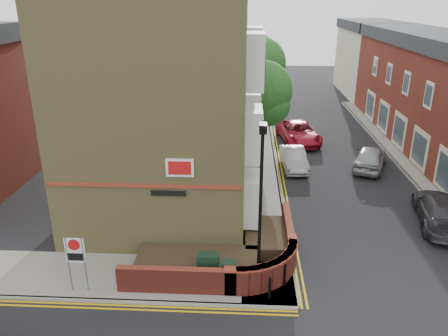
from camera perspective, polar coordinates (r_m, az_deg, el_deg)
ground at (r=16.34m, az=-1.40°, el=-17.58°), size 120.00×120.00×0.00m
pavement_corner at (r=18.04m, az=-12.50°, el=-13.67°), size 13.00×3.00×0.12m
pavement_main at (r=30.44m, az=4.68°, el=1.68°), size 2.00×32.00×0.12m
pavement_far at (r=30.09m, az=26.24°, el=-0.79°), size 4.00×40.00×0.12m
kerb_side at (r=16.89m, az=-13.85°, el=-16.54°), size 13.00×0.15×0.12m
kerb_main_near at (r=30.49m, az=6.56°, el=1.64°), size 0.15×32.00×0.12m
kerb_main_far at (r=29.35m, az=22.66°, el=-0.73°), size 0.15×40.00×0.12m
yellow_lines_side at (r=16.74m, az=-14.08°, el=-17.20°), size 13.00×0.28×0.01m
yellow_lines_main at (r=30.52m, az=7.02°, el=1.54°), size 0.28×32.00×0.01m
corner_building at (r=21.42m, az=-7.60°, el=10.29°), size 8.95×10.40×13.60m
garden_wall at (r=18.34m, az=-0.79°, el=-12.68°), size 6.80×6.00×1.20m
lamppost at (r=15.51m, az=4.76°, el=-5.23°), size 0.25×0.50×6.30m
utility_cabinet_large at (r=16.97m, az=-2.11°, el=-12.89°), size 0.80×0.45×1.20m
utility_cabinet_small at (r=16.71m, az=0.61°, el=-13.70°), size 0.55×0.40×1.10m
bollard_near at (r=16.29m, az=5.98°, el=-15.29°), size 0.11×0.11×0.90m
bollard_far at (r=16.99m, az=7.94°, el=-13.68°), size 0.11×0.11×0.90m
zone_sign at (r=16.86m, az=-18.82°, el=-10.67°), size 0.72×0.07×2.20m
far_terrace at (r=33.16m, az=27.23°, el=8.18°), size 5.40×30.40×8.00m
far_terrace_cream at (r=52.79m, az=18.35°, el=13.53°), size 5.40×12.40×8.00m
tree_near at (r=27.30m, az=5.06°, el=9.50°), size 3.64×3.65×6.70m
tree_mid at (r=35.09m, az=4.71°, el=12.97°), size 4.03×4.03×7.42m
tree_far at (r=43.06m, az=4.45°, el=14.14°), size 3.81×3.81×7.00m
traffic_light_assembly at (r=38.43m, az=5.11°, el=10.03°), size 0.20×0.16×4.20m
silver_car_near at (r=28.31m, az=9.11°, el=1.21°), size 1.64×4.04×1.30m
red_car_main at (r=33.62m, az=9.72°, el=4.60°), size 3.33×5.77×1.51m
grey_car_far at (r=23.50m, az=26.55°, el=-4.95°), size 3.09×5.49×1.50m
silver_car_far at (r=29.41m, az=18.57°, el=1.29°), size 3.23×4.69×1.48m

